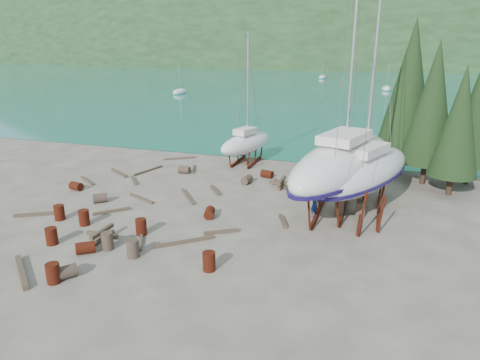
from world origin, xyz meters
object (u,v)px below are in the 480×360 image
(large_sailboat_near, at_px, (344,162))
(small_sailboat_shore, at_px, (246,143))
(large_sailboat_far, at_px, (364,171))
(worker, at_px, (315,204))

(large_sailboat_near, relative_size, small_sailboat_shore, 1.80)
(large_sailboat_far, distance_m, small_sailboat_shore, 13.06)
(large_sailboat_near, height_order, small_sailboat_shore, large_sailboat_near)
(small_sailboat_shore, bearing_deg, large_sailboat_near, -28.19)
(large_sailboat_near, bearing_deg, small_sailboat_shore, 151.53)
(worker, bearing_deg, small_sailboat_shore, 57.46)
(large_sailboat_far, xyz_separation_m, small_sailboat_shore, (-9.87, 8.51, -0.85))
(small_sailboat_shore, bearing_deg, large_sailboat_far, -23.73)
(large_sailboat_far, bearing_deg, worker, -125.10)
(large_sailboat_far, xyz_separation_m, worker, (-2.56, -1.60, -1.80))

